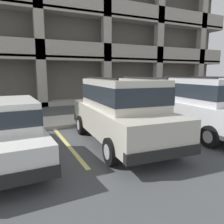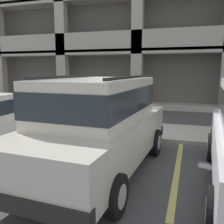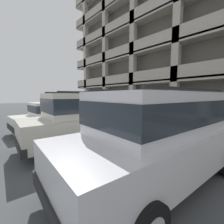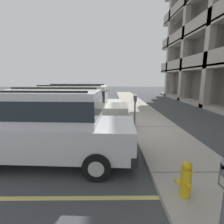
% 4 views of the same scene
% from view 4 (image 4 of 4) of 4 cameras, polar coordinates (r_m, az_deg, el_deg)
% --- Properties ---
extents(ground_plane, '(80.00, 80.00, 0.10)m').
position_cam_4_polar(ground_plane, '(8.15, 4.83, -5.84)').
color(ground_plane, '#444749').
extents(sidewalk, '(40.00, 2.20, 0.12)m').
position_cam_4_polar(sidewalk, '(8.34, 13.81, -4.95)').
color(sidewalk, '#ADA89E').
rests_on(sidewalk, ground_plane).
extents(parking_stall_lines, '(12.73, 4.80, 0.01)m').
position_cam_4_polar(parking_stall_lines, '(6.64, -6.16, -9.39)').
color(parking_stall_lines, '#DBD16B').
rests_on(parking_stall_lines, ground_plane).
extents(silver_suv, '(2.21, 4.88, 2.03)m').
position_cam_4_polar(silver_suv, '(8.04, -12.09, 2.04)').
color(silver_suv, beige).
rests_on(silver_suv, ground_plane).
extents(red_sedan, '(1.96, 4.54, 1.54)m').
position_cam_4_polar(red_sedan, '(11.26, -8.99, 3.30)').
color(red_sedan, silver).
rests_on(red_sedan, ground_plane).
extents(dark_hatchback, '(2.22, 4.89, 2.03)m').
position_cam_4_polar(dark_hatchback, '(5.10, -20.46, -3.57)').
color(dark_hatchback, silver).
rests_on(dark_hatchback, ground_plane).
extents(parking_meter_near, '(0.35, 0.12, 1.49)m').
position_cam_4_polar(parking_meter_near, '(7.90, 7.53, 3.04)').
color(parking_meter_near, '#595B60').
rests_on(parking_meter_near, sidewalk).
extents(fire_hydrant, '(0.30, 0.30, 0.70)m').
position_cam_4_polar(fire_hydrant, '(3.74, 22.97, -19.56)').
color(fire_hydrant, gold).
rests_on(fire_hydrant, sidewalk).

